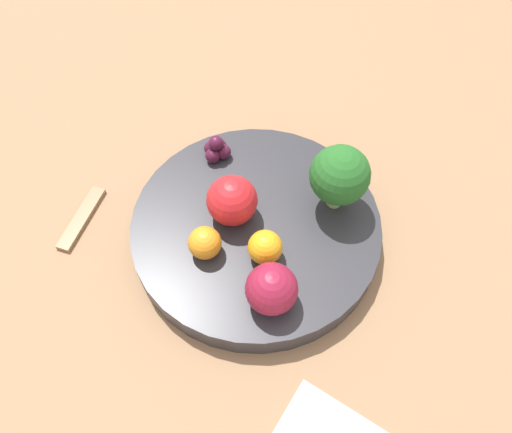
{
  "coord_description": "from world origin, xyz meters",
  "views": [
    {
      "loc": [
        0.1,
        -0.27,
        0.5
      ],
      "look_at": [
        0.0,
        0.0,
        0.06
      ],
      "focal_mm": 35.0,
      "sensor_mm": 36.0,
      "label": 1
    }
  ],
  "objects_px": {
    "spoon": "(82,218)",
    "grape_cluster": "(217,149)",
    "apple_red": "(272,289)",
    "orange_front": "(205,243)",
    "orange_back": "(265,247)",
    "bowl": "(256,229)",
    "apple_green": "(234,197)",
    "broccoli": "(340,176)"
  },
  "relations": [
    {
      "from": "spoon",
      "to": "grape_cluster",
      "type": "bearing_deg",
      "value": 44.15
    },
    {
      "from": "apple_red",
      "to": "spoon",
      "type": "distance_m",
      "value": 0.25
    },
    {
      "from": "apple_red",
      "to": "orange_front",
      "type": "relative_size",
      "value": 1.47
    },
    {
      "from": "apple_red",
      "to": "orange_back",
      "type": "relative_size",
      "value": 1.42
    },
    {
      "from": "orange_front",
      "to": "bowl",
      "type": "bearing_deg",
      "value": 54.7
    },
    {
      "from": "apple_green",
      "to": "broccoli",
      "type": "bearing_deg",
      "value": 25.45
    },
    {
      "from": "grape_cluster",
      "to": "spoon",
      "type": "xyz_separation_m",
      "value": [
        -0.12,
        -0.12,
        -0.04
      ]
    },
    {
      "from": "apple_green",
      "to": "orange_front",
      "type": "xyz_separation_m",
      "value": [
        -0.01,
        -0.06,
        -0.01
      ]
    },
    {
      "from": "orange_front",
      "to": "orange_back",
      "type": "xyz_separation_m",
      "value": [
        0.06,
        0.02,
        0.0
      ]
    },
    {
      "from": "grape_cluster",
      "to": "spoon",
      "type": "height_order",
      "value": "grape_cluster"
    },
    {
      "from": "apple_green",
      "to": "orange_front",
      "type": "distance_m",
      "value": 0.06
    },
    {
      "from": "bowl",
      "to": "apple_red",
      "type": "xyz_separation_m",
      "value": [
        0.04,
        -0.08,
        0.04
      ]
    },
    {
      "from": "orange_back",
      "to": "spoon",
      "type": "xyz_separation_m",
      "value": [
        -0.22,
        -0.01,
        -0.04
      ]
    },
    {
      "from": "bowl",
      "to": "broccoli",
      "type": "distance_m",
      "value": 0.11
    },
    {
      "from": "spoon",
      "to": "bowl",
      "type": "bearing_deg",
      "value": 13.24
    },
    {
      "from": "bowl",
      "to": "spoon",
      "type": "height_order",
      "value": "bowl"
    },
    {
      "from": "grape_cluster",
      "to": "bowl",
      "type": "bearing_deg",
      "value": -44.33
    },
    {
      "from": "apple_red",
      "to": "spoon",
      "type": "xyz_separation_m",
      "value": [
        -0.24,
        0.03,
        -0.05
      ]
    },
    {
      "from": "orange_front",
      "to": "grape_cluster",
      "type": "distance_m",
      "value": 0.13
    },
    {
      "from": "broccoli",
      "to": "spoon",
      "type": "bearing_deg",
      "value": -159.9
    },
    {
      "from": "broccoli",
      "to": "bowl",
      "type": "bearing_deg",
      "value": -144.31
    },
    {
      "from": "apple_red",
      "to": "apple_green",
      "type": "bearing_deg",
      "value": 129.37
    },
    {
      "from": "spoon",
      "to": "apple_green",
      "type": "bearing_deg",
      "value": 16.77
    },
    {
      "from": "orange_front",
      "to": "spoon",
      "type": "bearing_deg",
      "value": 177.99
    },
    {
      "from": "broccoli",
      "to": "orange_front",
      "type": "xyz_separation_m",
      "value": [
        -0.11,
        -0.1,
        -0.03
      ]
    },
    {
      "from": "apple_red",
      "to": "orange_back",
      "type": "bearing_deg",
      "value": 115.79
    },
    {
      "from": "broccoli",
      "to": "grape_cluster",
      "type": "xyz_separation_m",
      "value": [
        -0.15,
        0.02,
        -0.04
      ]
    },
    {
      "from": "apple_red",
      "to": "orange_front",
      "type": "height_order",
      "value": "apple_red"
    },
    {
      "from": "apple_red",
      "to": "orange_front",
      "type": "xyz_separation_m",
      "value": [
        -0.08,
        0.03,
        -0.01
      ]
    },
    {
      "from": "bowl",
      "to": "apple_red",
      "type": "height_order",
      "value": "apple_red"
    },
    {
      "from": "orange_back",
      "to": "spoon",
      "type": "distance_m",
      "value": 0.22
    },
    {
      "from": "broccoli",
      "to": "grape_cluster",
      "type": "relative_size",
      "value": 2.42
    },
    {
      "from": "spoon",
      "to": "apple_red",
      "type": "bearing_deg",
      "value": -8.29
    },
    {
      "from": "broccoli",
      "to": "orange_back",
      "type": "height_order",
      "value": "broccoli"
    },
    {
      "from": "bowl",
      "to": "apple_red",
      "type": "distance_m",
      "value": 0.1
    },
    {
      "from": "grape_cluster",
      "to": "apple_red",
      "type": "bearing_deg",
      "value": -52.41
    },
    {
      "from": "bowl",
      "to": "apple_green",
      "type": "xyz_separation_m",
      "value": [
        -0.03,
        0.0,
        0.04
      ]
    },
    {
      "from": "bowl",
      "to": "grape_cluster",
      "type": "relative_size",
      "value": 8.1
    },
    {
      "from": "spoon",
      "to": "orange_back",
      "type": "bearing_deg",
      "value": 2.49
    },
    {
      "from": "apple_green",
      "to": "orange_back",
      "type": "xyz_separation_m",
      "value": [
        0.05,
        -0.04,
        -0.01
      ]
    },
    {
      "from": "broccoli",
      "to": "orange_front",
      "type": "distance_m",
      "value": 0.15
    },
    {
      "from": "bowl",
      "to": "spoon",
      "type": "xyz_separation_m",
      "value": [
        -0.2,
        -0.05,
        -0.01
      ]
    }
  ]
}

